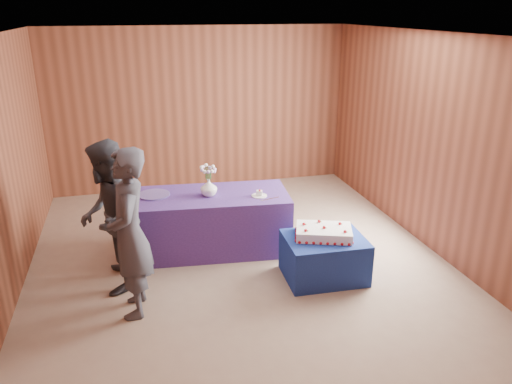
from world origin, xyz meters
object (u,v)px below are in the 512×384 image
object	(u,v)px
serving_table	(210,222)
vase	(209,187)
sheet_cake	(324,232)
guest_right	(109,218)
guest_left	(130,234)
cake_table	(324,258)

from	to	relation	value
serving_table	vase	distance (m)	0.48
sheet_cake	guest_right	bearing A→B (deg)	-168.81
vase	guest_left	world-z (taller)	guest_left
guest_left	guest_right	world-z (taller)	guest_left
serving_table	guest_right	world-z (taller)	guest_right
guest_left	guest_right	xyz separation A→B (m)	(-0.21, 0.54, -0.03)
cake_table	sheet_cake	xyz separation A→B (m)	(-0.01, 0.03, 0.31)
sheet_cake	vase	distance (m)	1.55
serving_table	guest_right	xyz separation A→B (m)	(-1.19, -0.67, 0.47)
guest_left	serving_table	bearing A→B (deg)	144.70
vase	guest_left	distance (m)	1.53
serving_table	guest_right	size ratio (longest dim) A/B	1.19
cake_table	sheet_cake	distance (m)	0.31
cake_table	vase	size ratio (longest dim) A/B	4.15
serving_table	guest_right	bearing A→B (deg)	-144.70
sheet_cake	guest_right	distance (m)	2.38
serving_table	guest_left	bearing A→B (deg)	-123.16
serving_table	vase	world-z (taller)	vase
vase	guest_left	xyz separation A→B (m)	(-0.98, -1.18, 0.01)
sheet_cake	guest_left	distance (m)	2.16
cake_table	vase	xyz separation A→B (m)	(-1.16, 1.02, 0.61)
vase	guest_left	bearing A→B (deg)	-129.69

